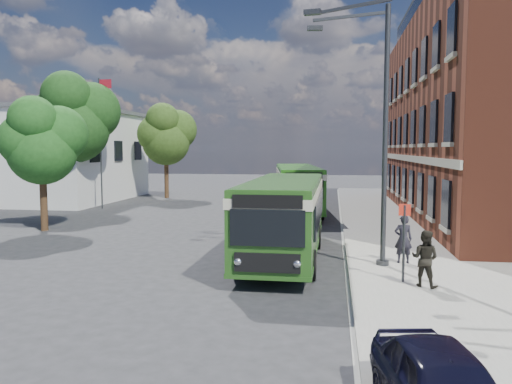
# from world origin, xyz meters

# --- Properties ---
(ground) EXTENTS (120.00, 120.00, 0.00)m
(ground) POSITION_xyz_m (0.00, 0.00, 0.00)
(ground) COLOR #2B2B2E
(ground) RESTS_ON ground
(pavement) EXTENTS (6.00, 48.00, 0.15)m
(pavement) POSITION_xyz_m (7.00, 8.00, 0.07)
(pavement) COLOR gray
(pavement) RESTS_ON ground
(kerb_line) EXTENTS (0.12, 48.00, 0.01)m
(kerb_line) POSITION_xyz_m (3.95, 8.00, 0.01)
(kerb_line) COLOR beige
(kerb_line) RESTS_ON ground
(white_building) EXTENTS (9.40, 13.40, 7.30)m
(white_building) POSITION_xyz_m (-18.00, 18.00, 3.66)
(white_building) COLOR silver
(white_building) RESTS_ON ground
(flagpole) EXTENTS (0.95, 0.10, 9.00)m
(flagpole) POSITION_xyz_m (-12.45, 13.00, 4.94)
(flagpole) COLOR #333538
(flagpole) RESTS_ON ground
(street_lamp) EXTENTS (2.96, 2.38, 9.00)m
(street_lamp) POSITION_xyz_m (4.84, -2.00, 4.79)
(street_lamp) COLOR #333538
(street_lamp) RESTS_ON ground
(bus_stop_sign) EXTENTS (0.35, 0.08, 2.52)m
(bus_stop_sign) POSITION_xyz_m (5.60, -4.20, 1.51)
(bus_stop_sign) COLOR #333538
(bus_stop_sign) RESTS_ON ground
(bus_front) EXTENTS (2.67, 9.93, 3.02)m
(bus_front) POSITION_xyz_m (1.65, -0.89, 1.83)
(bus_front) COLOR #26551A
(bus_front) RESTS_ON ground
(bus_rear) EXTENTS (4.07, 11.89, 3.02)m
(bus_rear) POSITION_xyz_m (1.11, 13.38, 1.83)
(bus_rear) COLOR #236415
(bus_rear) RESTS_ON ground
(pedestrian_a) EXTENTS (0.64, 0.43, 1.71)m
(pedestrian_a) POSITION_xyz_m (5.94, -1.61, 1.01)
(pedestrian_a) COLOR black
(pedestrian_a) RESTS_ON pavement
(pedestrian_b) EXTENTS (1.01, 0.94, 1.67)m
(pedestrian_b) POSITION_xyz_m (6.15, -4.64, 0.98)
(pedestrian_b) COLOR black
(pedestrian_b) RESTS_ON pavement
(tree_left) EXTENTS (4.01, 3.81, 6.77)m
(tree_left) POSITION_xyz_m (-11.04, 3.62, 4.59)
(tree_left) COLOR #3C2716
(tree_left) RESTS_ON ground
(tree_mid) EXTENTS (5.48, 5.21, 9.25)m
(tree_mid) POSITION_xyz_m (-13.83, 12.02, 6.28)
(tree_mid) COLOR #3C2716
(tree_mid) RESTS_ON ground
(tree_right) EXTENTS (4.70, 4.47, 7.94)m
(tree_right) POSITION_xyz_m (-10.47, 20.91, 5.39)
(tree_right) COLOR #3C2716
(tree_right) RESTS_ON ground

